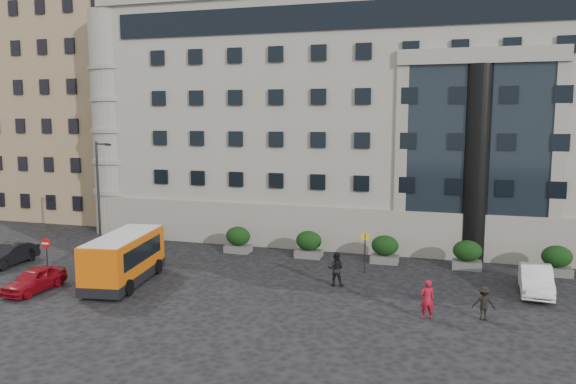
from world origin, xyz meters
name	(u,v)px	position (x,y,z in m)	size (l,w,h in m)	color
ground	(254,289)	(0.00, 0.00, 0.00)	(120.00, 120.00, 0.00)	black
civic_building	(401,124)	(6.00, 22.00, 9.00)	(44.00, 24.00, 18.00)	gray
entrance_column	(476,164)	(12.00, 10.30, 6.50)	(1.80, 1.80, 13.00)	black
apartment_near	(95,113)	(-24.00, 20.00, 10.00)	(14.00, 14.00, 20.00)	#927F55
apartment_far	(159,106)	(-27.00, 38.00, 11.00)	(13.00, 13.00, 22.00)	#80634A
hedge_a	(238,239)	(-4.00, 7.80, 0.93)	(1.80, 1.26, 1.84)	#5A5957
hedge_b	(309,244)	(1.20, 7.80, 0.93)	(1.80, 1.26, 1.84)	#5A5957
hedge_c	(385,249)	(6.40, 7.80, 0.93)	(1.80, 1.26, 1.84)	#5A5957
hedge_d	(467,254)	(11.60, 7.80, 0.93)	(1.80, 1.26, 1.84)	#5A5957
hedge_e	(557,260)	(16.80, 7.80, 0.93)	(1.80, 1.26, 1.84)	#5A5957
street_lamp	(99,196)	(-11.94, 3.00, 4.37)	(1.16, 0.18, 8.00)	#262628
bus_stop_sign	(365,246)	(5.50, 5.00, 1.73)	(0.50, 0.08, 2.52)	#262628
no_entry_sign	(46,249)	(-13.00, -1.04, 1.65)	(0.64, 0.16, 2.32)	#262628
minibus	(124,257)	(-7.55, -1.13, 1.58)	(3.39, 7.14, 2.86)	#D35909
red_truck	(148,208)	(-16.24, 16.36, 1.27)	(2.99, 4.94, 2.48)	maroon
parked_car_a	(34,280)	(-11.50, -3.86, 0.66)	(1.57, 3.89, 1.33)	maroon
parked_car_b	(9,255)	(-17.00, 0.20, 0.70)	(1.48, 4.24, 1.40)	black
parked_car_c	(133,241)	(-11.50, 6.14, 0.65)	(1.83, 4.50, 1.31)	black
parked_car_d	(129,217)	(-17.00, 14.38, 0.74)	(2.44, 5.30, 1.47)	black
white_taxi	(536,280)	(15.11, 3.62, 0.76)	(1.61, 4.61, 1.52)	white
pedestrian_a	(427,299)	(9.58, -2.06, 0.96)	(0.70, 0.46, 1.91)	#A41023
pedestrian_b	(336,269)	(4.31, 1.91, 0.98)	(0.96, 0.74, 1.97)	black
pedestrian_c	(484,303)	(12.17, -1.44, 0.82)	(1.06, 0.61, 1.64)	black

